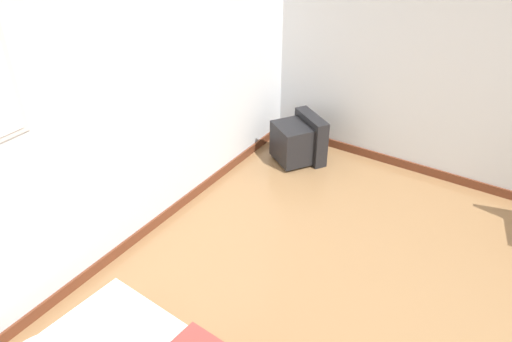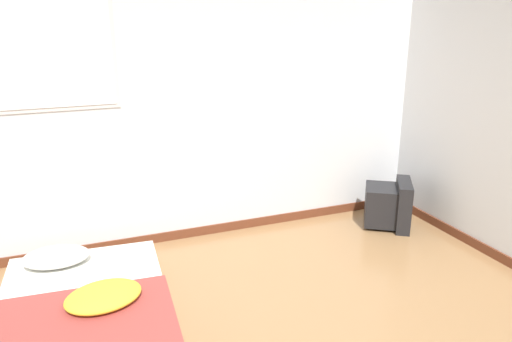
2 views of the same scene
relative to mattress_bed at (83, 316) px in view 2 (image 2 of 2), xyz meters
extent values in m
cube|color=silver|center=(0.99, 1.27, 1.18)|extent=(7.48, 0.06, 2.60)
cube|color=brown|center=(0.99, 1.23, -0.08)|extent=(7.48, 0.02, 0.09)
cube|color=silver|center=(0.00, 1.23, 1.75)|extent=(1.02, 0.01, 1.06)
cube|color=white|center=(0.00, 1.23, 1.75)|extent=(0.95, 0.01, 0.99)
cube|color=silver|center=(0.00, 0.01, -0.03)|extent=(1.30, 1.94, 0.18)
ellipsoid|color=white|center=(-0.15, 0.73, 0.13)|extent=(0.54, 0.38, 0.14)
cube|color=#993D38|center=(-0.02, -0.34, 0.09)|extent=(1.27, 1.16, 0.05)
ellipsoid|color=yellow|center=(0.15, -0.05, 0.15)|extent=(0.61, 0.52, 0.11)
cube|color=black|center=(3.00, 0.79, 0.10)|extent=(0.48, 0.51, 0.39)
cube|color=black|center=(3.19, 0.67, 0.12)|extent=(0.38, 0.48, 0.49)
cube|color=black|center=(3.25, 0.63, 0.13)|extent=(0.23, 0.34, 0.35)
camera|label=1|loc=(-0.98, -1.36, 2.61)|focal=35.00mm
camera|label=2|loc=(0.01, -3.22, 2.00)|focal=35.00mm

